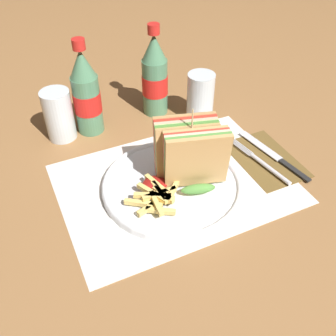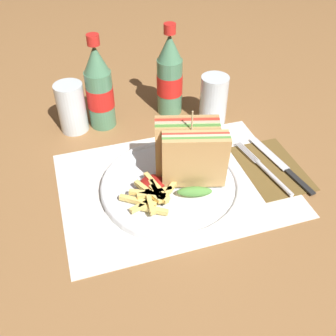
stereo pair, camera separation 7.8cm
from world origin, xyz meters
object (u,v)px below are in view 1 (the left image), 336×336
(knife, at_px, (274,156))
(glass_near, at_px, (200,97))
(glass_far, at_px, (59,115))
(club_sandwich, at_px, (191,154))
(coke_bottle_far, at_px, (155,77))
(fork, at_px, (264,164))
(plate_main, at_px, (172,185))
(coke_bottle_near, at_px, (86,94))

(knife, bearing_deg, glass_near, 100.57)
(glass_far, bearing_deg, club_sandwich, -54.27)
(coke_bottle_far, xyz_separation_m, glass_near, (0.09, -0.07, -0.04))
(glass_near, distance_m, glass_far, 0.34)
(fork, relative_size, coke_bottle_far, 0.83)
(club_sandwich, height_order, knife, club_sandwich)
(plate_main, relative_size, club_sandwich, 1.75)
(coke_bottle_near, bearing_deg, plate_main, -71.96)
(knife, distance_m, coke_bottle_near, 0.44)
(club_sandwich, bearing_deg, glass_near, 56.99)
(coke_bottle_far, bearing_deg, plate_main, -106.96)
(plate_main, distance_m, fork, 0.21)
(plate_main, distance_m, coke_bottle_far, 0.30)
(glass_far, bearing_deg, glass_near, -11.27)
(knife, relative_size, coke_bottle_near, 0.91)
(glass_near, bearing_deg, fork, -81.29)
(plate_main, bearing_deg, club_sandwich, -1.95)
(glass_near, bearing_deg, club_sandwich, -123.01)
(fork, relative_size, glass_far, 1.58)
(club_sandwich, distance_m, glass_far, 0.33)
(coke_bottle_far, distance_m, glass_far, 0.24)
(coke_bottle_far, bearing_deg, glass_near, -40.44)
(knife, xyz_separation_m, glass_near, (-0.07, 0.21, 0.05))
(club_sandwich, relative_size, glass_far, 1.35)
(knife, xyz_separation_m, glass_far, (-0.40, 0.27, 0.05))
(club_sandwich, relative_size, fork, 0.85)
(fork, relative_size, knife, 0.92)
(knife, bearing_deg, glass_far, 136.75)
(plate_main, height_order, club_sandwich, club_sandwich)
(club_sandwich, bearing_deg, coke_bottle_near, 114.98)
(coke_bottle_near, relative_size, glass_near, 1.90)
(club_sandwich, xyz_separation_m, coke_bottle_far, (0.05, 0.28, 0.02))
(knife, distance_m, glass_far, 0.49)
(glass_near, bearing_deg, coke_bottle_far, 139.56)
(glass_near, bearing_deg, glass_far, 168.73)
(club_sandwich, distance_m, coke_bottle_near, 0.30)
(knife, xyz_separation_m, coke_bottle_far, (-0.16, 0.28, 0.09))
(coke_bottle_far, xyz_separation_m, glass_far, (-0.24, -0.01, -0.04))
(glass_near, relative_size, glass_far, 1.00)
(coke_bottle_far, height_order, glass_near, coke_bottle_far)
(fork, relative_size, coke_bottle_near, 0.83)
(coke_bottle_far, bearing_deg, club_sandwich, -99.45)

